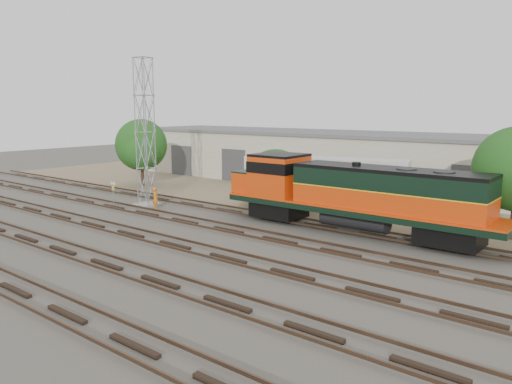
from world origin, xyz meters
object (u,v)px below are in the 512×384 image
Objects in this scene: worker at (155,198)px; semi_trailer at (329,176)px; signal_tower at (145,135)px; locomotive at (351,193)px.

semi_trailer is at bearing -111.81° from worker.
locomotive is at bearing 8.05° from signal_tower.
worker is (1.48, -0.44, -4.73)m from signal_tower.
locomotive is at bearing -65.67° from semi_trailer.
locomotive is 1.40× the size of semi_trailer.
signal_tower is (-16.65, -2.36, 3.10)m from locomotive.
semi_trailer reaches higher than worker.
signal_tower is at bearing -159.80° from semi_trailer.
locomotive is 17.10m from signal_tower.
signal_tower is at bearing -171.95° from locomotive.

